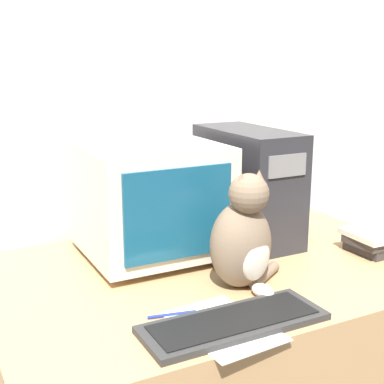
{
  "coord_description": "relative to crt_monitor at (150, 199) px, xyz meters",
  "views": [
    {
      "loc": [
        -0.83,
        -0.94,
        1.44
      ],
      "look_at": [
        -0.08,
        0.5,
        1.03
      ],
      "focal_mm": 50.0,
      "sensor_mm": 36.0,
      "label": 1
    }
  ],
  "objects": [
    {
      "name": "wall_back",
      "position": [
        0.15,
        0.34,
        0.27
      ],
      "size": [
        7.0,
        0.05,
        2.5
      ],
      "color": "silver",
      "rests_on": "ground_plane"
    },
    {
      "name": "pen",
      "position": [
        -0.13,
        -0.45,
        -0.2
      ],
      "size": [
        0.13,
        0.04,
        0.01
      ],
      "color": "navy",
      "rests_on": "desk"
    },
    {
      "name": "crt_monitor",
      "position": [
        0.0,
        0.0,
        0.0
      ],
      "size": [
        0.45,
        0.46,
        0.39
      ],
      "color": "beige",
      "rests_on": "desk"
    },
    {
      "name": "desk",
      "position": [
        0.15,
        -0.2,
        -0.59
      ],
      "size": [
        1.45,
        0.96,
        0.77
      ],
      "color": "tan",
      "rests_on": "ground_plane"
    },
    {
      "name": "cat",
      "position": [
        0.14,
        -0.37,
        -0.05
      ],
      "size": [
        0.28,
        0.24,
        0.36
      ],
      "rotation": [
        0.0,
        0.0,
        0.16
      ],
      "color": "#7A6651",
      "rests_on": "desk"
    },
    {
      "name": "paper_sheet",
      "position": [
        -0.04,
        -0.56,
        -0.2
      ],
      "size": [
        0.23,
        0.31,
        0.0
      ],
      "color": "white",
      "rests_on": "desk"
    },
    {
      "name": "computer_tower",
      "position": [
        0.39,
        0.0,
        0.01
      ],
      "size": [
        0.22,
        0.47,
        0.41
      ],
      "color": "#28282D",
      "rests_on": "desk"
    },
    {
      "name": "keyboard",
      "position": [
        -0.01,
        -0.57,
        -0.19
      ],
      "size": [
        0.49,
        0.18,
        0.02
      ],
      "color": "#2D2D2D",
      "rests_on": "desk"
    },
    {
      "name": "book_stack",
      "position": [
        0.7,
        -0.34,
        -0.16
      ],
      "size": [
        0.17,
        0.19,
        0.08
      ],
      "color": "#383333",
      "rests_on": "desk"
    }
  ]
}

